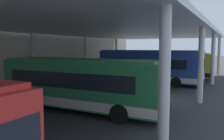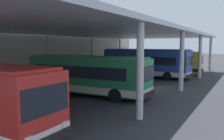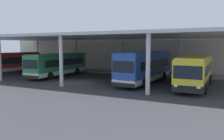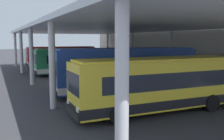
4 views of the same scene
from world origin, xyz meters
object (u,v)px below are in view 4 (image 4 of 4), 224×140
(bus_nearest_bay, at_px, (61,56))
(bus_far_bay, at_px, (160,84))
(bus_second_bay, at_px, (78,61))
(bus_middle_bay, at_px, (127,70))
(bench_waiting, at_px, (195,77))

(bus_nearest_bay, bearing_deg, bus_far_bay, -1.93)
(bus_nearest_bay, bearing_deg, bus_second_bay, -1.29)
(bus_nearest_bay, bearing_deg, bus_middle_bay, -0.49)
(bus_far_bay, bearing_deg, bus_second_bay, 177.74)
(bus_middle_bay, bearing_deg, bus_nearest_bay, 179.51)
(bus_nearest_bay, xyz_separation_m, bench_waiting, (20.92, 7.86, -0.99))
(bus_far_bay, height_order, bench_waiting, bus_far_bay)
(bus_middle_bay, xyz_separation_m, bench_waiting, (-1.05, 8.05, -1.18))
(bus_second_bay, xyz_separation_m, bus_middle_bay, (12.58, 0.02, 0.19))
(bus_nearest_bay, xyz_separation_m, bus_middle_bay, (21.97, -0.19, 0.19))
(bus_second_bay, height_order, bus_middle_bay, bus_middle_bay)
(bus_middle_bay, bearing_deg, bus_second_bay, -179.89)
(bus_nearest_bay, distance_m, bus_far_bay, 27.47)
(bus_middle_bay, bearing_deg, bench_waiting, 97.44)
(bus_second_bay, bearing_deg, bus_middle_bay, 0.11)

